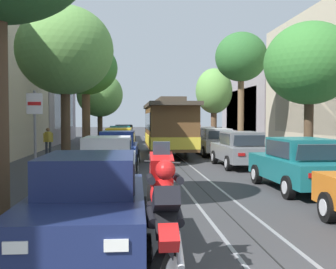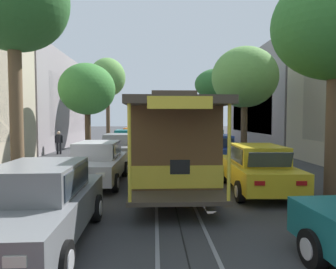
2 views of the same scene
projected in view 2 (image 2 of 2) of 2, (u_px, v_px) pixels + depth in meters
name	position (u px, v px, depth m)	size (l,w,h in m)	color
ground_plane	(167.00, 170.00, 14.12)	(160.00, 160.00, 0.00)	#38383A
trolley_track_rails	(169.00, 181.00, 11.60)	(1.14, 53.29, 0.01)	gray
parked_car_navy_near_left	(191.00, 136.00, 28.39)	(2.05, 4.38, 1.58)	#19234C
parked_car_white_second_left	(202.00, 141.00, 21.78)	(2.05, 4.38, 1.58)	silver
parked_car_blue_mid_left	(216.00, 149.00, 16.00)	(2.14, 4.42, 1.58)	#233D93
parked_car_yellow_fourth_left	(257.00, 168.00, 9.89)	(2.14, 4.42, 1.58)	gold
parked_car_orange_near_right	(132.00, 136.00, 28.10)	(2.10, 4.40, 1.58)	orange
parked_car_teal_second_right	(125.00, 140.00, 22.88)	(2.06, 4.39, 1.58)	#196B70
parked_car_grey_mid_right	(118.00, 148.00, 16.85)	(2.04, 4.38, 1.58)	slate
parked_car_silver_fourth_right	(97.00, 163.00, 11.12)	(2.05, 4.38, 1.58)	#B7B7BC
parked_car_grey_fifth_right	(38.00, 205.00, 5.67)	(2.04, 4.38, 1.58)	slate
street_tree_kerb_left_near	(217.00, 85.00, 26.12)	(3.98, 3.52, 6.92)	#4C3826
street_tree_kerb_left_second	(245.00, 78.00, 17.63)	(3.96, 3.79, 6.78)	#4C3826
street_tree_kerb_right_near	(108.00, 78.00, 26.24)	(3.18, 3.28, 7.88)	brown
street_tree_kerb_right_second	(87.00, 90.00, 18.69)	(3.55, 3.73, 5.98)	#4C3826
street_tree_kerb_right_mid	(13.00, 1.00, 8.71)	(3.26, 3.25, 7.58)	brown
cable_car_trolley	(170.00, 140.00, 11.25)	(2.59, 9.14, 3.28)	brown
motorcycle_with_rider	(178.00, 133.00, 29.75)	(0.49, 1.84, 1.86)	black
pedestrian_on_left_pavement	(221.00, 135.00, 27.16)	(0.55, 0.41, 1.74)	#4C4233
pedestrian_crossing_far	(59.00, 141.00, 20.28)	(0.55, 0.35, 1.59)	black
street_sign_post	(212.00, 127.00, 25.40)	(0.36, 0.07, 2.82)	slate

